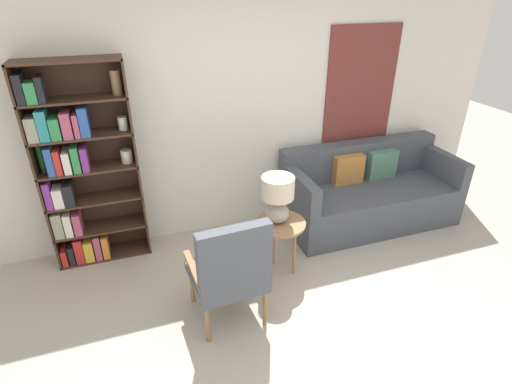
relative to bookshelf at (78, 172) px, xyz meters
The scene contains 7 objects.
ground_plane 2.58m from the bookshelf, 50.46° to the right, with size 14.00×14.00×0.00m, color #B2A899.
wall_back 1.61m from the bookshelf, ahead, with size 6.40×0.08×2.70m.
bookshelf is the anchor object (origin of this frame).
armchair 1.78m from the bookshelf, 51.02° to the right, with size 0.61×0.60×1.01m.
couch 3.14m from the bookshelf, ahead, with size 1.98×0.86×0.89m.
side_table 1.97m from the bookshelf, 26.70° to the right, with size 0.48×0.48×0.57m.
table_lamp 1.88m from the bookshelf, 26.45° to the right, with size 0.30×0.30×0.46m.
Camera 1 is at (-1.04, -1.90, 2.54)m, focal length 28.00 mm.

